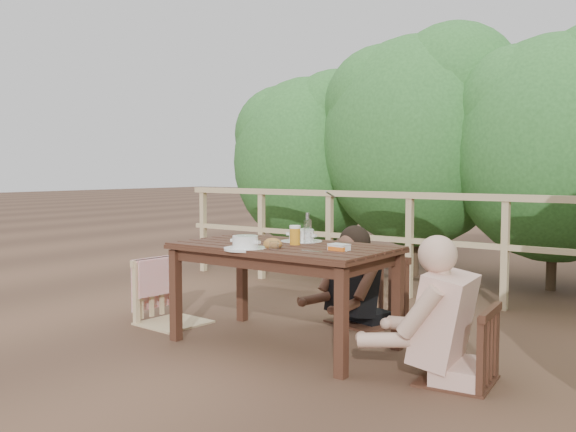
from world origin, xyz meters
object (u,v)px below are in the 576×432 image
Objects in this scene: chair_far at (367,260)px; soup_near at (245,243)px; table at (284,296)px; butter_tub at (339,248)px; beer_glass at (295,236)px; tumbler at (274,247)px; soup_far at (301,236)px; woman at (368,248)px; diner_right at (464,263)px; bottle at (308,229)px; chair_right at (458,309)px; bread_roll at (273,244)px; chair_left at (173,264)px.

chair_far reaches higher than soup_near.
butter_tub is at bearing -5.46° from table.
butter_tub is at bearing -10.96° from beer_glass.
soup_far is at bearing 106.33° from tumbler.
woman is 9.29× the size of butter_tub.
chair_far is at bearing 44.82° from diner_right.
chair_far reaches higher than bottle.
chair_right is 1.42m from soup_near.
soup_near reaches higher than bread_roll.
chair_left is 7.08× the size of bread_roll.
tumbler is at bearing -78.41° from beer_glass.
chair_right reaches higher than soup_near.
chair_right is 0.84m from butter_tub.
soup_near is 0.37m from beer_glass.
woman is at bearing 44.21° from diner_right.
beer_glass is at bearing -82.71° from chair_left.
chair_far is 1.01m from butter_tub.
diner_right is 1.18m from tumbler.
table is 4.97× the size of soup_far.
chair_left reaches higher than beer_glass.
butter_tub is at bearing -86.60° from chair_left.
diner_right is 9.43× the size of beer_glass.
chair_far is at bearing 88.79° from tumbler.
soup_far is at bearing 82.03° from soup_near.
chair_far is 6.85× the size of beer_glass.
tumbler is (0.23, 0.01, -0.01)m from soup_near.
chair_left is at bearing 168.27° from tumbler.
soup_far is 0.18m from bottle.
chair_far is at bearing 83.92° from beer_glass.
chair_right is 2.84× the size of soup_far.
chair_left is 3.37× the size of soup_near.
soup_near is at bearing -84.76° from chair_right.
chair_left is 0.80× the size of woman.
chair_far is at bearing 85.96° from bottle.
tumbler is (-0.02, -1.18, 0.22)m from chair_far.
bread_roll is at bearing -94.32° from chair_left.
soup_far is at bearing 157.59° from butter_tub.
woman is 0.71m from soup_far.
table is 1.75× the size of chair_right.
diner_right reaches higher than soup_far.
chair_left is 1.11m from soup_far.
soup_near is 0.95× the size of soup_far.
chair_right is at bearing -86.18° from chair_left.
woman is (-1.10, 0.94, 0.17)m from chair_right.
bread_roll is at bearing -88.34° from chair_right.
woman is 3.98× the size of soup_far.
tumbler is (0.08, -0.09, -0.00)m from bread_roll.
tumbler is at bearing -73.67° from soup_far.
bottle is at bearing 76.09° from diner_right.
woman is (0.00, 0.02, 0.09)m from chair_far.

